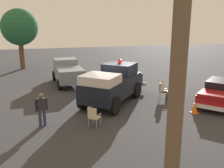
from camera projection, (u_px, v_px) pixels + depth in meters
ground_plane at (115, 99)px, 17.06m from camera, size 60.00×60.00×0.00m
vintage_fire_truck at (114, 83)px, 16.16m from camera, size 5.97×5.46×2.59m
classic_hot_rod at (220, 92)px, 15.80m from camera, size 4.31×4.47×1.46m
parked_pickup at (67, 72)px, 20.66m from camera, size 4.94×2.38×1.90m
lawn_chair_near_truck at (162, 90)px, 16.84m from camera, size 0.61×0.60×1.02m
lawn_chair_spare at (93, 116)px, 12.52m from camera, size 0.69×0.69×1.02m
spectator_seated at (164, 89)px, 16.81m from camera, size 0.49×0.61×1.29m
spectator_standing at (42, 108)px, 12.53m from camera, size 0.38×0.64×1.68m
oak_tree_left at (19, 27)px, 25.83m from camera, size 3.65×3.65×6.07m
utility_pole at (174, 128)px, 4.19m from camera, size 0.74×1.62×6.69m
traffic_cone at (195, 108)px, 14.43m from camera, size 0.40×0.40×0.64m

